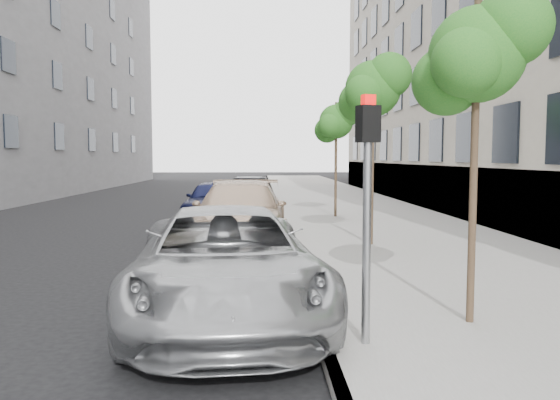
{
  "coord_description": "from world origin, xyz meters",
  "views": [
    {
      "loc": [
        0.41,
        -5.52,
        2.32
      ],
      "look_at": [
        0.8,
        4.98,
        1.5
      ],
      "focal_mm": 35.0,
      "sensor_mm": 36.0,
      "label": 1
    }
  ],
  "objects": [
    {
      "name": "ground",
      "position": [
        0.0,
        0.0,
        0.0
      ],
      "size": [
        160.0,
        160.0,
        0.0
      ],
      "primitive_type": "plane",
      "color": "black",
      "rests_on": "ground"
    },
    {
      "name": "sedan_blue",
      "position": [
        -1.29,
        14.46,
        0.75
      ],
      "size": [
        2.22,
        4.58,
        1.51
      ],
      "primitive_type": "imported",
      "rotation": [
        0.0,
        0.0,
        -0.1
      ],
      "color": "#101436",
      "rests_on": "ground"
    },
    {
      "name": "curb",
      "position": [
        1.18,
        24.0,
        0.07
      ],
      "size": [
        0.15,
        72.0,
        0.14
      ],
      "primitive_type": "cube",
      "color": "#9E9B93",
      "rests_on": "ground"
    },
    {
      "name": "tree_mid",
      "position": [
        3.23,
        8.0,
        4.01
      ],
      "size": [
        1.72,
        1.52,
        4.72
      ],
      "color": "#38281C",
      "rests_on": "sidewalk"
    },
    {
      "name": "tree_near",
      "position": [
        3.23,
        1.5,
        3.63
      ],
      "size": [
        1.6,
        1.4,
        4.29
      ],
      "color": "#38281C",
      "rests_on": "sidewalk"
    },
    {
      "name": "tree_far",
      "position": [
        3.23,
        14.5,
        3.63
      ],
      "size": [
        1.62,
        1.42,
        4.29
      ],
      "color": "#38281C",
      "rests_on": "sidewalk"
    },
    {
      "name": "sedan_rear",
      "position": [
        -0.1,
        24.94,
        0.62
      ],
      "size": [
        2.01,
        4.37,
        1.24
      ],
      "primitive_type": "imported",
      "rotation": [
        0.0,
        0.0,
        0.07
      ],
      "color": "#A6A9AE",
      "rests_on": "ground"
    },
    {
      "name": "sidewalk",
      "position": [
        4.3,
        24.0,
        0.07
      ],
      "size": [
        6.4,
        72.0,
        0.14
      ],
      "primitive_type": "cube",
      "color": "gray",
      "rests_on": "ground"
    },
    {
      "name": "signal_pole",
      "position": [
        1.65,
        0.72,
        1.96
      ],
      "size": [
        0.28,
        0.25,
        2.89
      ],
      "rotation": [
        0.0,
        0.0,
        0.31
      ],
      "color": "#939699",
      "rests_on": "sidewalk"
    },
    {
      "name": "suv",
      "position": [
        -0.1,
        8.73,
        0.85
      ],
      "size": [
        2.52,
        5.9,
        1.7
      ],
      "primitive_type": "imported",
      "rotation": [
        0.0,
        0.0,
        -0.02
      ],
      "color": "tan",
      "rests_on": "ground"
    },
    {
      "name": "sedan_black",
      "position": [
        -0.1,
        19.56,
        0.68
      ],
      "size": [
        1.85,
        4.27,
        1.37
      ],
      "primitive_type": "imported",
      "rotation": [
        0.0,
        0.0,
        -0.1
      ],
      "color": "black",
      "rests_on": "ground"
    },
    {
      "name": "minivan",
      "position": [
        -0.1,
        2.35,
        0.79
      ],
      "size": [
        3.14,
        5.92,
        1.59
      ],
      "primitive_type": "imported",
      "rotation": [
        0.0,
        0.0,
        0.09
      ],
      "color": "#9EA0A3",
      "rests_on": "ground"
    }
  ]
}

